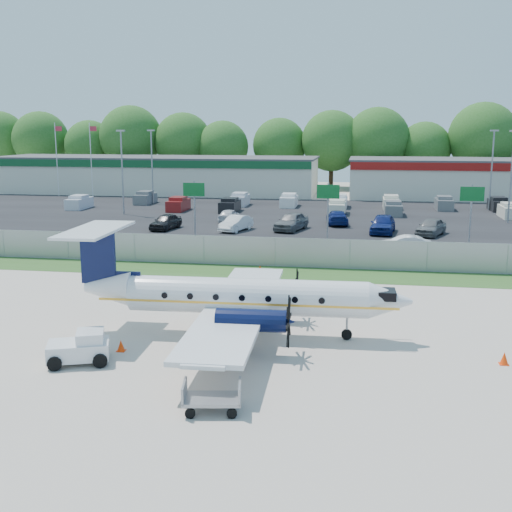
# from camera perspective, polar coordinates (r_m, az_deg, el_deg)

# --- Properties ---
(ground) EXTENTS (170.00, 170.00, 0.00)m
(ground) POSITION_cam_1_polar(r_m,az_deg,el_deg) (30.30, -1.88, -6.47)
(ground) COLOR beige
(ground) RESTS_ON ground
(grass_verge) EXTENTS (170.00, 4.00, 0.02)m
(grass_verge) POSITION_cam_1_polar(r_m,az_deg,el_deg) (41.72, 1.36, -1.50)
(grass_verge) COLOR #2D561E
(grass_verge) RESTS_ON ground
(access_road) EXTENTS (170.00, 8.00, 0.02)m
(access_road) POSITION_cam_1_polar(r_m,az_deg,el_deg) (48.52, 2.53, 0.31)
(access_road) COLOR black
(access_road) RESTS_ON ground
(parking_lot) EXTENTS (170.00, 32.00, 0.02)m
(parking_lot) POSITION_cam_1_polar(r_m,az_deg,el_deg) (69.14, 4.66, 3.57)
(parking_lot) COLOR black
(parking_lot) RESTS_ON ground
(perimeter_fence) EXTENTS (120.00, 0.06, 1.99)m
(perimeter_fence) POSITION_cam_1_polar(r_m,az_deg,el_deg) (43.46, 1.74, 0.36)
(perimeter_fence) COLOR gray
(perimeter_fence) RESTS_ON ground
(building_west) EXTENTS (46.40, 12.40, 5.24)m
(building_west) POSITION_cam_1_polar(r_m,az_deg,el_deg) (95.27, -8.79, 7.17)
(building_west) COLOR silver
(building_west) RESTS_ON ground
(sign_left) EXTENTS (1.80, 0.26, 5.00)m
(sign_left) POSITION_cam_1_polar(r_m,az_deg,el_deg) (53.30, -5.52, 5.17)
(sign_left) COLOR gray
(sign_left) RESTS_ON ground
(sign_mid) EXTENTS (1.80, 0.26, 5.00)m
(sign_mid) POSITION_cam_1_polar(r_m,az_deg,el_deg) (51.57, 6.42, 4.95)
(sign_mid) COLOR gray
(sign_mid) RESTS_ON ground
(sign_right) EXTENTS (1.80, 0.26, 5.00)m
(sign_right) POSITION_cam_1_polar(r_m,az_deg,el_deg) (52.16, 18.61, 4.50)
(sign_right) COLOR gray
(sign_right) RESTS_ON ground
(flagpole_west) EXTENTS (1.06, 0.12, 10.00)m
(flagpole_west) POSITION_cam_1_polar(r_m,az_deg,el_deg) (93.19, -17.27, 8.57)
(flagpole_west) COLOR silver
(flagpole_west) RESTS_ON ground
(flagpole_east) EXTENTS (1.06, 0.12, 10.00)m
(flagpole_east) POSITION_cam_1_polar(r_m,az_deg,el_deg) (91.07, -14.43, 8.66)
(flagpole_east) COLOR silver
(flagpole_east) RESTS_ON ground
(light_pole_nw) EXTENTS (0.90, 0.35, 9.09)m
(light_pole_nw) POSITION_cam_1_polar(r_m,az_deg,el_deg) (71.22, -11.82, 7.82)
(light_pole_nw) COLOR gray
(light_pole_nw) RESTS_ON ground
(light_pole_ne) EXTENTS (0.90, 0.35, 9.09)m
(light_pole_ne) POSITION_cam_1_polar(r_m,az_deg,el_deg) (67.92, 21.77, 7.10)
(light_pole_ne) COLOR gray
(light_pole_ne) RESTS_ON ground
(light_pole_sw) EXTENTS (0.90, 0.35, 9.09)m
(light_pole_sw) POSITION_cam_1_polar(r_m,az_deg,el_deg) (80.61, -9.24, 8.29)
(light_pole_sw) COLOR gray
(light_pole_sw) RESTS_ON ground
(light_pole_se) EXTENTS (0.90, 0.35, 9.09)m
(light_pole_se) POSITION_cam_1_polar(r_m,az_deg,el_deg) (77.71, 20.24, 7.64)
(light_pole_se) COLOR gray
(light_pole_se) RESTS_ON ground
(tree_line) EXTENTS (112.00, 6.00, 14.00)m
(tree_line) POSITION_cam_1_polar(r_m,az_deg,el_deg) (102.86, 6.29, 6.06)
(tree_line) COLOR #245719
(tree_line) RESTS_ON ground
(aircraft) EXTENTS (15.36, 15.16, 4.77)m
(aircraft) POSITION_cam_1_polar(r_m,az_deg,el_deg) (28.82, -1.44, -3.58)
(aircraft) COLOR silver
(aircraft) RESTS_ON ground
(pushback_tug) EXTENTS (2.74, 2.39, 1.29)m
(pushback_tug) POSITION_cam_1_polar(r_m,az_deg,el_deg) (26.82, -15.27, -7.87)
(pushback_tug) COLOR silver
(pushback_tug) RESTS_ON ground
(baggage_cart_near) EXTENTS (2.09, 1.46, 1.01)m
(baggage_cart_near) POSITION_cam_1_polar(r_m,az_deg,el_deg) (21.76, -3.93, -12.49)
(baggage_cart_near) COLOR gray
(baggage_cart_near) RESTS_ON ground
(cone_nose) EXTENTS (0.36, 0.36, 0.52)m
(cone_nose) POSITION_cam_1_polar(r_m,az_deg,el_deg) (27.63, 21.20, -8.50)
(cone_nose) COLOR #FF3B08
(cone_nose) RESTS_ON ground
(cone_port_wing) EXTENTS (0.35, 0.35, 0.49)m
(cone_port_wing) POSITION_cam_1_polar(r_m,az_deg,el_deg) (27.87, -11.91, -7.81)
(cone_port_wing) COLOR #FF3B08
(cone_port_wing) RESTS_ON ground
(cone_starboard_wing) EXTENTS (0.42, 0.42, 0.60)m
(cone_starboard_wing) POSITION_cam_1_polar(r_m,az_deg,el_deg) (41.21, 0.36, -1.27)
(cone_starboard_wing) COLOR #FF3B08
(cone_starboard_wing) RESTS_ON ground
(road_car_west) EXTENTS (4.95, 2.58, 1.33)m
(road_car_west) POSITION_cam_1_polar(r_m,az_deg,el_deg) (53.19, -19.38, 0.63)
(road_car_west) COLOR black
(road_car_west) RESTS_ON ground
(road_car_mid) EXTENTS (4.23, 1.63, 1.37)m
(road_car_mid) POSITION_cam_1_polar(r_m,az_deg,el_deg) (49.26, 12.94, 0.18)
(road_car_mid) COLOR silver
(road_car_mid) RESTS_ON ground
(parked_car_a) EXTENTS (2.35, 4.48, 1.45)m
(parked_car_a) POSITION_cam_1_polar(r_m,az_deg,el_deg) (60.25, -8.02, 2.35)
(parked_car_a) COLOR black
(parked_car_a) RESTS_ON ground
(parked_car_b) EXTENTS (2.66, 4.49, 1.40)m
(parked_car_b) POSITION_cam_1_polar(r_m,az_deg,el_deg) (58.84, -1.79, 2.24)
(parked_car_b) COLOR silver
(parked_car_b) RESTS_ON ground
(parked_car_c) EXTENTS (3.22, 5.29, 1.68)m
(parked_car_c) POSITION_cam_1_polar(r_m,az_deg,el_deg) (59.23, 3.14, 2.29)
(parked_car_c) COLOR #595B5E
(parked_car_c) RESTS_ON ground
(parked_car_d) EXTENTS (2.58, 5.20, 1.70)m
(parked_car_d) POSITION_cam_1_polar(r_m,az_deg,el_deg) (58.59, 11.17, 1.99)
(parked_car_d) COLOR navy
(parked_car_d) RESTS_ON ground
(parked_car_e) EXTENTS (3.36, 4.83, 1.53)m
(parked_car_e) POSITION_cam_1_polar(r_m,az_deg,el_deg) (58.35, 15.25, 1.77)
(parked_car_e) COLOR #595B5E
(parked_car_e) RESTS_ON ground
(parked_car_f) EXTENTS (1.78, 4.00, 1.34)m
(parked_car_f) POSITION_cam_1_polar(r_m,az_deg,el_deg) (64.52, -2.39, 3.04)
(parked_car_f) COLOR silver
(parked_car_f) RESTS_ON ground
(parked_car_g) EXTENTS (2.46, 4.99, 1.39)m
(parked_car_g) POSITION_cam_1_polar(r_m,az_deg,el_deg) (63.24, 7.22, 2.79)
(parked_car_g) COLOR navy
(parked_car_g) RESTS_ON ground
(far_parking_rows) EXTENTS (56.00, 10.00, 1.60)m
(far_parking_rows) POSITION_cam_1_polar(r_m,az_deg,el_deg) (74.09, 4.99, 4.07)
(far_parking_rows) COLOR gray
(far_parking_rows) RESTS_ON ground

